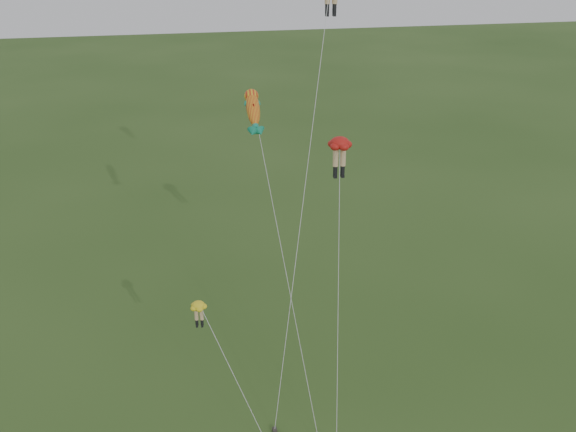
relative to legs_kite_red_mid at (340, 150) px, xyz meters
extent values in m
plane|color=#2B4719|center=(-3.48, -6.57, -14.71)|extent=(300.00, 300.00, 0.00)
cylinder|color=black|center=(0.21, 4.66, 7.62)|extent=(0.26, 0.26, 0.57)
cube|color=black|center=(0.21, 4.66, 7.25)|extent=(0.20, 0.34, 0.17)
cylinder|color=black|center=(0.66, 4.64, 7.62)|extent=(0.26, 0.26, 0.57)
cube|color=black|center=(0.66, 4.64, 7.25)|extent=(0.20, 0.34, 0.17)
cylinder|color=silver|center=(-2.46, -1.19, -2.38)|extent=(5.83, 11.73, 24.23)
cube|color=black|center=(-5.36, -7.04, -14.59)|extent=(0.25, 0.35, 0.24)
ellipsoid|color=#B21712|center=(0.03, 0.14, 0.40)|extent=(1.53, 1.53, 0.76)
cylinder|color=#DBB381|center=(-0.20, 0.14, -0.50)|extent=(0.34, 0.34, 1.16)
cylinder|color=black|center=(-0.20, 0.14, -1.37)|extent=(0.26, 0.26, 0.58)
cube|color=black|center=(-0.20, 0.14, -1.75)|extent=(0.19, 0.34, 0.17)
cylinder|color=#DBB381|center=(0.27, 0.14, -0.50)|extent=(0.34, 0.34, 1.16)
cylinder|color=black|center=(0.27, 0.14, -1.37)|extent=(0.26, 0.26, 0.58)
cube|color=black|center=(0.27, 0.14, -1.75)|extent=(0.19, 0.34, 0.17)
cylinder|color=silver|center=(-1.19, -4.92, -6.86)|extent=(2.48, 10.14, 15.27)
ellipsoid|color=yellow|center=(-9.21, -4.42, -7.13)|extent=(1.11, 1.11, 0.49)
cylinder|color=#DBB381|center=(-9.36, -4.40, -7.71)|extent=(0.22, 0.22, 0.75)
cylinder|color=black|center=(-9.36, -4.40, -8.27)|extent=(0.17, 0.17, 0.37)
cube|color=black|center=(-9.36, -4.40, -8.51)|extent=(0.15, 0.23, 0.11)
cylinder|color=#DBB381|center=(-9.06, -4.45, -7.71)|extent=(0.22, 0.22, 0.75)
cylinder|color=black|center=(-9.06, -4.45, -8.27)|extent=(0.17, 0.17, 0.37)
cube|color=black|center=(-9.06, -4.45, -8.51)|extent=(0.15, 0.23, 0.11)
cylinder|color=silver|center=(-7.57, -6.44, -10.69)|extent=(3.31, 4.06, 7.61)
ellipsoid|color=gold|center=(-5.04, 1.35, 2.52)|extent=(0.97, 2.73, 2.36)
sphere|color=gold|center=(-5.04, 1.35, 2.52)|extent=(0.93, 1.28, 1.26)
cone|color=#148768|center=(-5.04, 1.35, 2.52)|extent=(0.73, 1.18, 1.22)
cone|color=#148768|center=(-5.04, 1.35, 2.52)|extent=(0.73, 1.18, 1.22)
cone|color=#148768|center=(-5.04, 1.35, 2.52)|extent=(0.42, 0.66, 0.68)
cone|color=#148768|center=(-5.04, 1.35, 2.52)|extent=(0.42, 0.66, 0.68)
cone|color=#AD1E12|center=(-5.04, 1.35, 2.52)|extent=(0.46, 0.66, 0.66)
cylinder|color=silver|center=(-4.04, -3.51, -5.98)|extent=(2.03, 9.75, 17.02)
camera|label=1|loc=(-10.15, -35.51, 12.53)|focal=40.00mm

